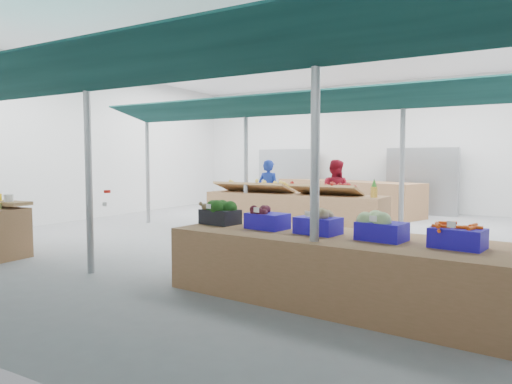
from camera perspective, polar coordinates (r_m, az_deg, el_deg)
floor at (r=9.75m, az=2.34°, el=-5.75°), size 13.00×13.00×0.00m
hall at (r=10.96m, az=5.82°, el=9.19°), size 13.00×13.00×13.00m
pole_grid at (r=7.71m, az=1.49°, el=5.20°), size 10.00×4.60×3.00m
awnings at (r=7.79m, az=1.50°, el=12.33°), size 9.50×7.08×0.30m
back_shelving_left at (r=16.11m, az=4.04°, el=1.68°), size 2.00×0.50×2.00m
back_shelving_right at (r=14.78m, az=20.05°, el=1.23°), size 2.00×0.50×2.00m
veg_counter at (r=5.48m, az=9.79°, el=-9.38°), size 4.09×1.69×0.77m
fruit_counter at (r=10.41m, az=4.65°, el=-2.66°), size 4.18×1.11×0.89m
far_counter at (r=14.76m, az=10.33°, el=-0.52°), size 5.59×3.20×1.01m
vendor_left at (r=11.89m, az=1.60°, el=0.05°), size 0.62×0.42×1.66m
vendor_right at (r=11.17m, az=9.81°, el=-0.26°), size 0.83×0.65×1.66m
crate_broccoli at (r=6.29m, az=-4.52°, el=-2.57°), size 0.56×0.45×0.35m
crate_beets at (r=5.84m, az=1.42°, el=-3.31°), size 0.56×0.45×0.29m
crate_celeriac at (r=5.48m, az=7.75°, el=-3.71°), size 0.56×0.45×0.31m
crate_cabbage at (r=5.18m, az=15.45°, el=-4.10°), size 0.56×0.45×0.35m
crate_carrots at (r=5.00m, az=23.89°, el=-5.15°), size 0.56×0.45×0.29m
sparrow at (r=6.28m, az=-6.55°, el=-1.77°), size 0.12×0.09×0.11m
pole_ribbon at (r=8.43m, az=-18.13°, el=-0.08°), size 0.12×0.12×0.28m
apple_heap_yellow at (r=10.75m, az=-0.30°, el=0.83°), size 1.94×0.81×0.27m
apple_heap_red at (r=9.93m, az=8.78°, el=0.52°), size 1.54×0.79×0.27m
pineapple at (r=9.59m, az=14.54°, el=0.41°), size 0.14×0.14×0.39m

